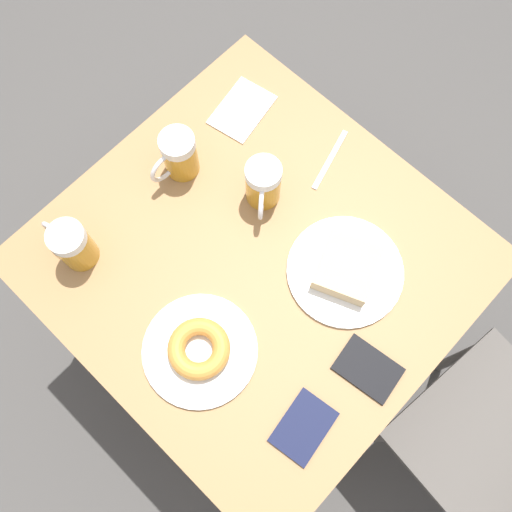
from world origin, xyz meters
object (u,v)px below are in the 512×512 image
at_px(plate_with_cake, 346,269).
at_px(napkin_folded, 242,110).
at_px(passport_far_edge, 368,369).
at_px(fork, 330,159).
at_px(passport_near_edge, 304,427).
at_px(beer_mug_center, 72,245).
at_px(plate_with_donut, 199,350).
at_px(beer_mug_right, 263,184).
at_px(beer_mug_left, 179,155).

relative_size(plate_with_cake, napkin_folded, 1.49).
distance_m(plate_with_cake, passport_far_edge, 0.21).
bearing_deg(fork, passport_near_edge, 36.20).
xyz_separation_m(plate_with_cake, beer_mug_center, (0.37, -0.44, 0.04)).
relative_size(beer_mug_center, passport_near_edge, 0.91).
distance_m(napkin_folded, fork, 0.24).
distance_m(plate_with_donut, beer_mug_right, 0.37).
xyz_separation_m(beer_mug_right, fork, (-0.17, 0.05, -0.06)).
relative_size(napkin_folded, passport_far_edge, 1.23).
bearing_deg(napkin_folded, beer_mug_right, 55.76).
bearing_deg(passport_near_edge, beer_mug_right, -127.44).
height_order(plate_with_donut, fork, plate_with_donut).
relative_size(plate_with_cake, beer_mug_right, 2.03).
height_order(beer_mug_right, napkin_folded, beer_mug_right).
xyz_separation_m(beer_mug_left, passport_far_edge, (0.06, 0.60, -0.06)).
bearing_deg(fork, plate_with_donut, 10.62).
height_order(plate_with_donut, beer_mug_right, beer_mug_right).
distance_m(beer_mug_center, fork, 0.60).
relative_size(beer_mug_right, passport_far_edge, 0.91).
bearing_deg(napkin_folded, beer_mug_center, -0.36).
bearing_deg(beer_mug_left, plate_with_cake, 99.06).
height_order(plate_with_cake, passport_near_edge, plate_with_cake).
bearing_deg(passport_far_edge, fork, -129.54).
bearing_deg(passport_far_edge, beer_mug_right, -107.49).
bearing_deg(plate_with_cake, beer_mug_center, -50.43).
bearing_deg(fork, napkin_folded, -79.30).
distance_m(plate_with_cake, plate_with_donut, 0.35).
relative_size(beer_mug_left, napkin_folded, 0.74).
distance_m(beer_mug_right, fork, 0.19).
height_order(plate_with_donut, napkin_folded, plate_with_donut).
distance_m(plate_with_donut, fork, 0.52).
xyz_separation_m(beer_mug_right, napkin_folded, (-0.13, -0.19, -0.06)).
distance_m(beer_mug_right, passport_near_edge, 0.51).
bearing_deg(plate_with_cake, passport_near_edge, 26.70).
xyz_separation_m(plate_with_cake, fork, (-0.18, -0.20, -0.02)).
relative_size(beer_mug_left, passport_near_edge, 0.91).
relative_size(beer_mug_right, fork, 0.75).
xyz_separation_m(beer_mug_left, beer_mug_right, (-0.08, 0.18, 0.00)).
bearing_deg(plate_with_cake, beer_mug_right, -91.69).
bearing_deg(plate_with_donut, fork, -169.38).
bearing_deg(beer_mug_right, passport_near_edge, 52.56).
distance_m(plate_with_donut, napkin_folded, 0.58).
distance_m(beer_mug_right, passport_far_edge, 0.44).
relative_size(plate_with_donut, beer_mug_left, 1.92).
height_order(beer_mug_center, passport_near_edge, beer_mug_center).
height_order(beer_mug_left, passport_far_edge, beer_mug_left).
bearing_deg(plate_with_donut, beer_mug_left, -129.00).
bearing_deg(beer_mug_left, plate_with_donut, 51.00).
xyz_separation_m(plate_with_cake, napkin_folded, (-0.14, -0.44, -0.02)).
distance_m(plate_with_donut, beer_mug_left, 0.42).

